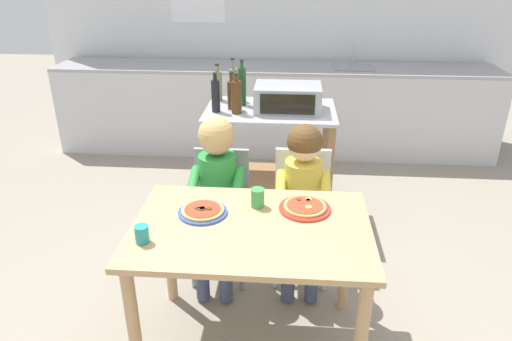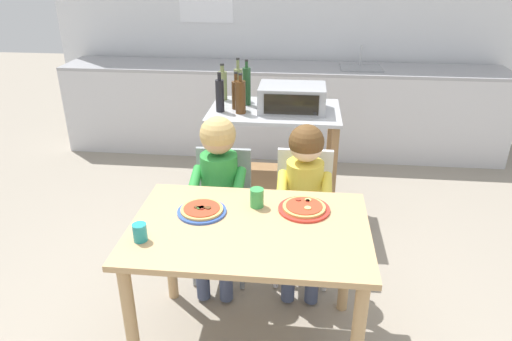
# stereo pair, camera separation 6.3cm
# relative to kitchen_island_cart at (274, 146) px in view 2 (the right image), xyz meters

# --- Properties ---
(ground_plane) EXTENTS (12.47, 12.47, 0.00)m
(ground_plane) POSITION_rel_kitchen_island_cart_xyz_m (-0.02, -0.15, -0.58)
(ground_plane) COLOR gray
(back_wall_tiled) EXTENTS (4.91, 0.14, 2.70)m
(back_wall_tiled) POSITION_rel_kitchen_island_cart_xyz_m (-0.02, 1.78, 0.77)
(back_wall_tiled) COLOR silver
(back_wall_tiled) RESTS_ON ground
(kitchen_counter) EXTENTS (4.42, 0.60, 1.09)m
(kitchen_counter) POSITION_rel_kitchen_island_cart_xyz_m (-0.02, 1.37, -0.14)
(kitchen_counter) COLOR silver
(kitchen_counter) RESTS_ON ground
(kitchen_island_cart) EXTENTS (0.95, 0.62, 0.88)m
(kitchen_island_cart) POSITION_rel_kitchen_island_cart_xyz_m (0.00, 0.00, 0.00)
(kitchen_island_cart) COLOR #B7BABF
(kitchen_island_cart) RESTS_ON ground
(toaster_oven) EXTENTS (0.47, 0.33, 0.18)m
(toaster_oven) POSITION_rel_kitchen_island_cart_xyz_m (0.12, -0.02, 0.38)
(toaster_oven) COLOR #999BA0
(toaster_oven) RESTS_ON kitchen_island_cart
(bottle_squat_spirits) EXTENTS (0.07, 0.07, 0.29)m
(bottle_squat_spirits) POSITION_rel_kitchen_island_cart_xyz_m (-0.23, -0.12, 0.41)
(bottle_squat_spirits) COLOR #4C2D14
(bottle_squat_spirits) RESTS_ON kitchen_island_cart
(bottle_brown_beer) EXTENTS (0.06, 0.06, 0.32)m
(bottle_brown_beer) POSITION_rel_kitchen_island_cart_xyz_m (-0.30, 0.23, 0.42)
(bottle_brown_beer) COLOR olive
(bottle_brown_beer) RESTS_ON kitchen_island_cart
(bottle_slim_sauce) EXTENTS (0.06, 0.06, 0.34)m
(bottle_slim_sauce) POSITION_rel_kitchen_island_cart_xyz_m (-0.22, 0.09, 0.44)
(bottle_slim_sauce) COLOR #1E4723
(bottle_slim_sauce) RESTS_ON kitchen_island_cart
(bottle_dark_olive_oil) EXTENTS (0.06, 0.06, 0.28)m
(bottle_dark_olive_oil) POSITION_rel_kitchen_island_cart_xyz_m (-0.39, -0.09, 0.41)
(bottle_dark_olive_oil) COLOR black
(bottle_dark_olive_oil) RESTS_ON kitchen_island_cart
(bottle_tall_green_wine) EXTENTS (0.07, 0.07, 0.27)m
(bottle_tall_green_wine) POSITION_rel_kitchen_island_cart_xyz_m (-0.28, -0.02, 0.40)
(bottle_tall_green_wine) COLOR #4C2D14
(bottle_tall_green_wine) RESTS_ON kitchen_island_cart
(bottle_clear_vinegar) EXTENTS (0.07, 0.07, 0.28)m
(bottle_clear_vinegar) POSITION_rel_kitchen_island_cart_xyz_m (-0.42, 0.20, 0.41)
(bottle_clear_vinegar) COLOR olive
(bottle_clear_vinegar) RESTS_ON kitchen_island_cart
(dining_table) EXTENTS (1.14, 0.77, 0.74)m
(dining_table) POSITION_rel_kitchen_island_cart_xyz_m (-0.02, -1.39, 0.04)
(dining_table) COLOR tan
(dining_table) RESTS_ON ground
(dining_chair_left) EXTENTS (0.36, 0.36, 0.81)m
(dining_chair_left) POSITION_rel_kitchen_island_cart_xyz_m (-0.27, -0.75, -0.10)
(dining_chair_left) COLOR gray
(dining_chair_left) RESTS_ON ground
(dining_chair_right) EXTENTS (0.36, 0.36, 0.81)m
(dining_chair_right) POSITION_rel_kitchen_island_cart_xyz_m (0.24, -0.72, -0.10)
(dining_chair_right) COLOR silver
(dining_chair_right) RESTS_ON ground
(child_in_green_shirt) EXTENTS (0.32, 0.42, 1.06)m
(child_in_green_shirt) POSITION_rel_kitchen_island_cart_xyz_m (-0.27, -0.86, 0.12)
(child_in_green_shirt) COLOR #424C6B
(child_in_green_shirt) RESTS_ON ground
(child_in_yellow_shirt) EXTENTS (0.32, 0.42, 1.02)m
(child_in_yellow_shirt) POSITION_rel_kitchen_island_cart_xyz_m (0.24, -0.83, 0.09)
(child_in_yellow_shirt) COLOR #424C6B
(child_in_yellow_shirt) RESTS_ON ground
(pizza_plate_blue_rimmed) EXTENTS (0.25, 0.25, 0.03)m
(pizza_plate_blue_rimmed) POSITION_rel_kitchen_island_cart_xyz_m (-0.27, -1.30, 0.17)
(pizza_plate_blue_rimmed) COLOR #3356B7
(pizza_plate_blue_rimmed) RESTS_ON dining_table
(pizza_plate_red_rimmed) EXTENTS (0.26, 0.26, 0.03)m
(pizza_plate_red_rimmed) POSITION_rel_kitchen_island_cart_xyz_m (0.24, -1.22, 0.17)
(pizza_plate_red_rimmed) COLOR red
(pizza_plate_red_rimmed) RESTS_ON dining_table
(drinking_cup_green) EXTENTS (0.07, 0.07, 0.10)m
(drinking_cup_green) POSITION_rel_kitchen_island_cart_xyz_m (-0.00, -1.20, 0.20)
(drinking_cup_green) COLOR green
(drinking_cup_green) RESTS_ON dining_table
(drinking_cup_teal) EXTENTS (0.06, 0.06, 0.08)m
(drinking_cup_teal) POSITION_rel_kitchen_island_cart_xyz_m (-0.49, -1.57, 0.20)
(drinking_cup_teal) COLOR teal
(drinking_cup_teal) RESTS_ON dining_table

